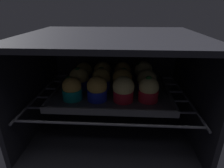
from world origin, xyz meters
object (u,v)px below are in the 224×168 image
Objects in this scene: baking_tray at (112,91)px; muffin_row0_col0 at (72,89)px; muffin_row0_col2 at (123,89)px; muffin_row1_col3 at (147,81)px; muffin_row1_col1 at (102,79)px; muffin_row0_col1 at (97,89)px; muffin_row2_col3 at (143,72)px; muffin_row2_col2 at (122,73)px; muffin_row2_col1 at (103,72)px; muffin_row2_col0 at (84,72)px; muffin_row0_col3 at (149,90)px; muffin_row1_col0 at (79,79)px; muffin_row1_col2 at (122,80)px.

baking_tray is 15.76cm from muffin_row0_col0.
muffin_row1_col3 is at bearing 46.49° from muffin_row0_col2.
muffin_row0_col2 reaches higher than baking_tray.
muffin_row1_col3 is at bearing -0.32° from muffin_row1_col1.
muffin_row0_col1 is 23.75cm from muffin_row2_col3.
muffin_row2_col2 is at bearing 45.25° from muffin_row0_col0.
muffin_row0_col2 is 16.86cm from muffin_row2_col2.
muffin_row2_col1 is at bearing 155.76° from muffin_row1_col3.
muffin_row0_col1 reaches higher than muffin_row0_col0.
muffin_row0_col3 is at bearing -34.04° from muffin_row2_col0.
muffin_row1_col0 is at bearing 178.23° from baking_tray.
muffin_row2_col2 is 8.40cm from muffin_row2_col3.
muffin_row0_col2 is 1.05× the size of muffin_row1_col1.
muffin_row0_col0 is 26.86cm from muffin_row1_col3.
muffin_row1_col0 reaches higher than muffin_row2_col0.
muffin_row0_col3 is 18.27cm from muffin_row1_col1.
muffin_row0_col3 is (16.71, 0.48, -0.00)cm from muffin_row0_col1.
muffin_row2_col3 is (8.40, 8.80, 0.19)cm from muffin_row1_col2.
muffin_row1_col3 is 0.94× the size of muffin_row2_col2.
muffin_row2_col0 is at bearing 89.20° from muffin_row1_col0.
muffin_row0_col2 is 1.11× the size of muffin_row2_col0.
muffin_row0_col3 is 23.09cm from muffin_row2_col1.
muffin_row1_col0 is (-24.63, 8.30, -0.04)cm from muffin_row0_col3.
muffin_row0_col2 is 1.01× the size of muffin_row1_col2.
muffin_row2_col1 is (7.92, 7.64, 0.02)cm from muffin_row1_col0.
muffin_row0_col1 is at bearing -0.15° from muffin_row0_col0.
baking_tray is 4.75× the size of muffin_row0_col3.
muffin_row0_col1 is 11.58cm from muffin_row1_col2.
muffin_row2_col1 is at bearing 134.90° from muffin_row1_col2.
muffin_row1_col1 is at bearing 45.00° from muffin_row0_col0.
muffin_row1_col1 is 1.05× the size of muffin_row1_col3.
muffin_row0_col0 reaches higher than muffin_row2_col0.
muffin_row0_col0 is at bearing -161.06° from muffin_row1_col3.
muffin_row0_col3 is at bearing -62.05° from muffin_row2_col2.
muffin_row0_col0 is 0.96× the size of muffin_row2_col2.
baking_tray is at bearing -6.33° from muffin_row1_col1.
muffin_row2_col1 reaches higher than muffin_row0_col0.
muffin_row0_col2 and muffin_row1_col0 have the same top height.
muffin_row2_col0 is at bearing 133.52° from muffin_row0_col2.
muffin_row2_col1 is 1.00× the size of muffin_row2_col2.
muffin_row1_col2 is 1.03× the size of muffin_row2_col2.
muffin_row1_col3 is 1.01× the size of muffin_row2_col0.
muffin_row1_col2 is at bearing 137.81° from muffin_row0_col3.
muffin_row0_col2 is at bearing -63.91° from baking_tray.
muffin_row2_col0 is at bearing 114.62° from muffin_row0_col1.
baking_tray is 4.83× the size of muffin_row1_col0.
muffin_row0_col1 is (8.36, -0.02, 0.29)cm from muffin_row0_col0.
baking_tray is 5.06× the size of muffin_row1_col1.
muffin_row1_col1 is (-3.89, 0.43, 4.33)cm from baking_tray.
muffin_row1_col0 reaches higher than muffin_row1_col3.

